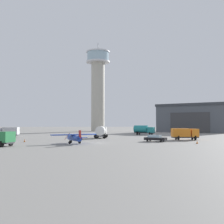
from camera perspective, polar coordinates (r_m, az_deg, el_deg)
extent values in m
plane|color=gray|center=(53.32, -3.68, -6.46)|extent=(400.00, 400.00, 0.00)
cylinder|color=#B2AD9E|center=(125.04, -2.97, 3.20)|extent=(6.08, 6.08, 31.43)
cylinder|color=silver|center=(127.54, -2.95, 10.38)|extent=(10.77, 10.77, 0.60)
cylinder|color=#99B7C6|center=(128.07, -2.95, 11.40)|extent=(9.91, 9.91, 4.07)
cylinder|color=silver|center=(128.63, -2.95, 12.38)|extent=(10.77, 10.77, 0.50)
cylinder|color=#38383D|center=(129.21, -2.94, 13.35)|extent=(0.16, 0.16, 4.00)
cube|color=#4C5159|center=(119.37, 17.09, -1.47)|extent=(33.36, 30.35, 10.56)
cube|color=#35393E|center=(119.58, 17.05, 1.30)|extent=(34.19, 31.18, 1.00)
cube|color=#38383A|center=(110.66, 15.87, -2.12)|extent=(13.07, 8.53, 7.92)
cylinder|color=#2847A8|center=(51.72, -7.85, -5.40)|extent=(3.37, 5.34, 1.08)
cone|color=#38383D|center=(54.49, -8.86, -5.23)|extent=(1.02, 1.04, 0.75)
cube|color=#38383D|center=(54.49, -8.86, -5.23)|extent=(0.10, 0.09, 1.65)
cube|color=#2847A8|center=(51.94, -7.94, -4.69)|extent=(8.37, 5.02, 0.17)
cylinder|color=red|center=(52.43, -6.50, -5.06)|extent=(0.80, 0.44, 1.18)
cylinder|color=red|center=(51.52, -9.41, -5.10)|extent=(0.80, 0.44, 1.18)
cube|color=#99B7C6|center=(52.69, -8.22, -5.01)|extent=(1.20, 1.24, 0.61)
cone|color=#2847A8|center=(48.97, -6.73, -5.48)|extent=(1.26, 1.45, 0.81)
cube|color=red|center=(48.94, -6.72, -4.67)|extent=(0.52, 0.90, 1.48)
cube|color=#2847A8|center=(48.97, -6.72, -5.33)|extent=(2.68, 1.86, 0.09)
cylinder|color=black|center=(53.74, -8.59, -6.12)|extent=(0.53, 0.36, 0.52)
cylinder|color=black|center=(51.93, -6.79, -6.27)|extent=(0.53, 0.36, 0.52)
cylinder|color=black|center=(51.31, -8.81, -6.31)|extent=(0.53, 0.36, 0.52)
cube|color=#38383D|center=(78.99, -21.02, -4.48)|extent=(5.94, 1.98, 0.24)
cube|color=#B7BABF|center=(78.64, -20.33, -3.70)|extent=(4.00, 2.39, 1.94)
cylinder|color=black|center=(80.65, -22.18, -4.50)|extent=(0.30, 1.01, 1.00)
cylinder|color=black|center=(77.46, -20.03, -4.63)|extent=(0.30, 1.01, 1.00)
cylinder|color=black|center=(79.43, -19.57, -4.57)|extent=(0.30, 1.01, 1.00)
cube|color=#38383D|center=(69.55, -2.32, -4.95)|extent=(2.39, 5.76, 0.24)
cube|color=white|center=(71.52, -2.14, -3.95)|extent=(2.54, 1.76, 2.08)
cube|color=#99B7C6|center=(72.23, -2.08, -3.60)|extent=(2.06, 0.25, 1.04)
cylinder|color=white|center=(68.57, -2.40, -3.93)|extent=(2.59, 3.92, 2.30)
cylinder|color=black|center=(71.63, -3.02, -4.97)|extent=(1.02, 0.35, 1.00)
cylinder|color=black|center=(71.40, -1.27, -4.98)|extent=(1.02, 0.35, 1.00)
cylinder|color=black|center=(68.01, -3.39, -5.11)|extent=(1.02, 0.35, 1.00)
cylinder|color=black|center=(67.77, -1.55, -5.13)|extent=(1.02, 0.35, 1.00)
cube|color=#287A42|center=(48.24, -21.12, -4.86)|extent=(2.31, 2.93, 1.72)
cube|color=#99B7C6|center=(47.77, -20.43, -4.48)|extent=(0.77, 2.09, 0.86)
cylinder|color=black|center=(49.24, -20.34, -6.09)|extent=(0.58, 1.04, 1.00)
cylinder|color=black|center=(47.46, -22.07, -6.22)|extent=(0.58, 1.04, 1.00)
cube|color=#38383D|center=(64.25, 14.95, -5.11)|extent=(5.83, 1.95, 0.24)
cube|color=orange|center=(64.81, 16.73, -4.17)|extent=(1.64, 2.42, 1.78)
cube|color=#99B7C6|center=(65.03, 17.37, -3.84)|extent=(0.09, 2.05, 0.89)
cube|color=orange|center=(63.95, 14.11, -4.19)|extent=(3.90, 2.43, 1.86)
cylinder|color=black|center=(65.88, 16.41, -5.12)|extent=(0.28, 1.00, 1.00)
cylinder|color=black|center=(63.81, 16.99, -5.21)|extent=(0.28, 1.00, 1.00)
cylinder|color=black|center=(64.86, 13.20, -5.20)|extent=(0.28, 1.00, 1.00)
cylinder|color=black|center=(62.76, 13.69, -5.30)|extent=(0.28, 1.00, 1.00)
cube|color=#38383D|center=(88.18, 6.71, -4.36)|extent=(6.66, 4.54, 0.24)
cube|color=teal|center=(87.47, 8.15, -3.71)|extent=(2.69, 3.02, 1.76)
cube|color=#99B7C6|center=(87.22, 8.68, -3.48)|extent=(0.97, 1.95, 0.88)
cylinder|color=teal|center=(88.47, 6.06, -3.53)|extent=(4.89, 3.92, 2.30)
cylinder|color=black|center=(88.60, 8.32, -4.42)|extent=(0.67, 1.02, 1.00)
cylinder|color=black|center=(86.45, 7.91, -4.47)|extent=(0.67, 1.02, 1.00)
cylinder|color=black|center=(89.85, 5.76, -4.40)|extent=(0.67, 1.02, 1.00)
cylinder|color=black|center=(87.73, 5.29, -4.45)|extent=(0.67, 1.02, 1.00)
cube|color=black|center=(57.34, 9.05, -5.54)|extent=(4.72, 3.77, 0.55)
cube|color=#99B7C6|center=(57.40, 8.83, -5.01)|extent=(2.94, 2.61, 0.50)
cylinder|color=black|center=(57.58, 10.71, -5.79)|extent=(0.48, 0.64, 0.64)
cylinder|color=black|center=(56.10, 10.17, -5.89)|extent=(0.48, 0.64, 0.64)
cylinder|color=black|center=(58.64, 7.98, -5.74)|extent=(0.48, 0.64, 0.64)
cylinder|color=black|center=(57.18, 7.37, -5.83)|extent=(0.48, 0.64, 0.64)
cube|color=black|center=(53.63, 17.34, -6.32)|extent=(0.36, 0.36, 0.04)
cone|color=orange|center=(53.61, 17.33, -5.99)|extent=(0.30, 0.30, 0.58)
cylinder|color=white|center=(53.60, 17.33, -5.95)|extent=(0.21, 0.21, 0.08)
cube|color=black|center=(58.65, -17.78, -5.95)|extent=(0.36, 0.36, 0.04)
cone|color=orange|center=(58.63, -17.77, -5.64)|extent=(0.30, 0.30, 0.59)
cylinder|color=white|center=(58.63, -17.77, -5.61)|extent=(0.21, 0.21, 0.08)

